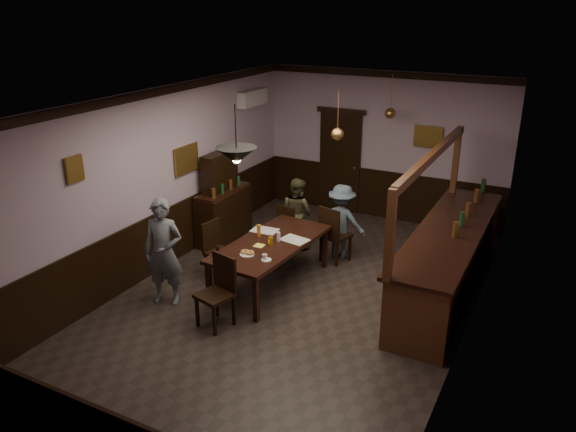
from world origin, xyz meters
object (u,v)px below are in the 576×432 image
Objects in this scene: dining_table at (271,246)px; chair_far_left at (289,226)px; person_standing at (164,252)px; soda_can at (271,241)px; person_seated_left at (297,212)px; pendant_brass_mid at (337,134)px; chair_near at (219,288)px; pendant_brass_far at (390,113)px; person_seated_right at (341,221)px; pendant_iron at (236,155)px; sideboard at (223,206)px; chair_far_right at (333,232)px; bar_counter at (448,259)px; chair_side at (216,247)px; coffee_cup at (265,257)px.

chair_far_left is (-0.36, 1.31, -0.20)m from dining_table.
person_standing is 13.60× the size of soda_can.
pendant_brass_mid reaches higher than person_seated_left.
chair_near is 1.26× the size of pendant_brass_far.
pendant_brass_mid is (1.76, 2.23, 1.48)m from person_standing.
pendant_iron is (-0.62, -2.31, 1.66)m from person_seated_right.
sideboard is at bearing 144.74° from dining_table.
chair_far_right is 2.93m from person_standing.
person_seated_right is (0.90, -0.07, 0.01)m from person_seated_left.
chair_near is at bearing -93.66° from dining_table.
dining_table is at bearing 114.13° from chair_far_left.
soda_can is at bearing 26.20° from person_standing.
chair_far_right is at bearing -98.95° from pendant_brass_far.
sideboard is at bearing 176.77° from pendant_brass_mid.
bar_counter reaches higher than soda_can.
pendant_brass_far is at bearing -83.09° from chair_far_right.
person_seated_right is (1.50, 1.64, 0.14)m from chair_side.
chair_near is at bearing 104.76° from chair_far_left.
chair_far_right reaches higher than coffee_cup.
pendant_brass_mid is (1.56, 1.19, 1.78)m from chair_side.
dining_table is 1.61m from person_seated_right.
pendant_brass_mid is (-1.89, 0.03, 1.73)m from bar_counter.
pendant_brass_far is at bearing 76.33° from soda_can.
person_standing is at bearing 91.24° from person_seated_left.
pendant_iron reaches higher than sideboard.
chair_far_right is at bearing 0.97° from sideboard.
coffee_cup is (1.17, -0.47, 0.28)m from chair_side.
person_standing is 1.49m from coffee_cup.
pendant_brass_mid is at bearing 169.28° from person_seated_left.
person_standing is 2.87m from person_seated_left.
person_seated_right is 2.01m from bar_counter.
chair_near is 0.77× the size of person_seated_right.
pendant_brass_far reaches higher than coffee_cup.
chair_far_left is 0.87× the size of chair_near.
soda_can is (0.99, 0.04, 0.29)m from chair_side.
pendant_iron is 4.00m from pendant_brass_far.
pendant_iron is (-2.57, -1.84, 1.75)m from bar_counter.
person_seated_right reaches higher than chair_near.
chair_far_right is at bearing 73.89° from pendant_iron.
chair_far_left is at bearing 102.13° from person_seated_left.
soda_can is at bearing 68.78° from person_seated_right.
chair_far_left is at bearing 9.24° from person_seated_right.
soda_can is (-0.48, -1.32, 0.25)m from chair_far_right.
coffee_cup is 0.05× the size of sideboard.
person_standing reaches higher than coffee_cup.
bar_counter is (2.87, -0.27, 0.08)m from chair_far_left.
soda_can is at bearing 85.81° from chair_far_right.
person_seated_right is at bearing -158.75° from chair_far_left.
person_standing is at bearing -137.58° from soda_can.
coffee_cup is (-0.29, -1.83, 0.24)m from chair_far_right.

